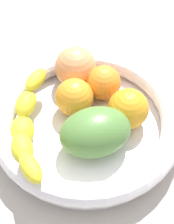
% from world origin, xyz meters
% --- Properties ---
extents(kitchen_counter, '(1.20, 1.20, 0.03)m').
position_xyz_m(kitchen_counter, '(0.00, 0.00, 0.01)').
color(kitchen_counter, '#AEA398').
rests_on(kitchen_counter, ground).
extents(fruit_bowl, '(0.31, 0.31, 0.06)m').
position_xyz_m(fruit_bowl, '(0.00, 0.00, 0.06)').
color(fruit_bowl, white).
rests_on(fruit_bowl, kitchen_counter).
extents(banana_draped_left, '(0.20, 0.12, 0.06)m').
position_xyz_m(banana_draped_left, '(-0.06, 0.07, 0.08)').
color(banana_draped_left, yellow).
rests_on(banana_draped_left, fruit_bowl).
extents(orange_front, '(0.07, 0.07, 0.07)m').
position_xyz_m(orange_front, '(0.03, -0.06, 0.08)').
color(orange_front, orange).
rests_on(orange_front, fruit_bowl).
extents(orange_mid_left, '(0.06, 0.06, 0.06)m').
position_xyz_m(orange_mid_left, '(0.02, 0.03, 0.08)').
color(orange_mid_left, orange).
rests_on(orange_mid_left, fruit_bowl).
extents(orange_mid_right, '(0.06, 0.06, 0.06)m').
position_xyz_m(orange_mid_right, '(0.07, -0.00, 0.08)').
color(orange_mid_right, orange).
rests_on(orange_mid_right, fruit_bowl).
extents(mango_green, '(0.13, 0.14, 0.07)m').
position_xyz_m(mango_green, '(-0.03, -0.03, 0.08)').
color(mango_green, '#53813B').
rests_on(mango_green, fruit_bowl).
extents(peach_blush, '(0.07, 0.07, 0.07)m').
position_xyz_m(peach_blush, '(0.08, 0.06, 0.09)').
color(peach_blush, '#EF975E').
rests_on(peach_blush, fruit_bowl).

